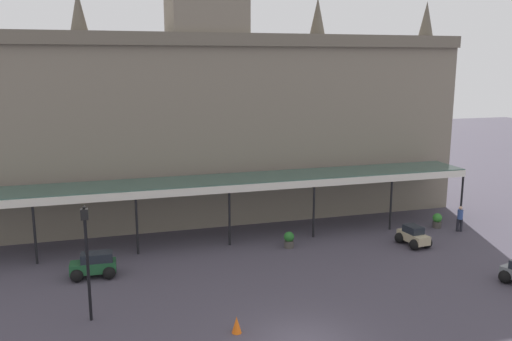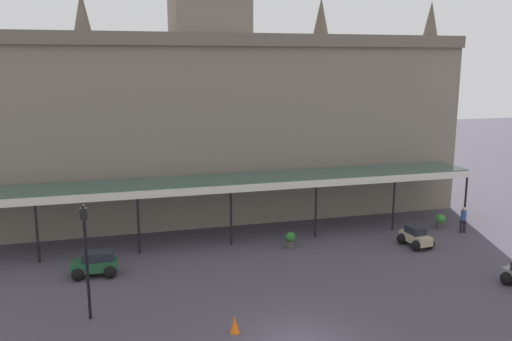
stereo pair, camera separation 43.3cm
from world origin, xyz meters
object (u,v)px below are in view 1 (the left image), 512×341
(car_beige_sedan, at_px, (413,237))
(planter_near_kerb, at_px, (289,240))
(victorian_lamppost, at_px, (87,250))
(traffic_cone, at_px, (237,325))
(car_green_estate, at_px, (94,266))
(planter_forecourt_centre, at_px, (437,220))
(pedestrian_crossing_forecourt, at_px, (460,218))

(car_beige_sedan, height_order, planter_near_kerb, car_beige_sedan)
(victorian_lamppost, distance_m, traffic_cone, 6.86)
(car_green_estate, relative_size, car_beige_sedan, 1.07)
(victorian_lamppost, bearing_deg, planter_near_kerb, 29.00)
(planter_forecourt_centre, bearing_deg, traffic_cone, -148.57)
(car_green_estate, height_order, victorian_lamppost, victorian_lamppost)
(car_green_estate, height_order, car_beige_sedan, car_green_estate)
(traffic_cone, height_order, planter_near_kerb, planter_near_kerb)
(planter_forecourt_centre, bearing_deg, car_beige_sedan, -142.75)
(traffic_cone, distance_m, planter_near_kerb, 10.48)
(victorian_lamppost, xyz_separation_m, traffic_cone, (5.63, -2.80, -2.75))
(car_green_estate, xyz_separation_m, planter_near_kerb, (10.95, 1.35, -0.07))
(planter_near_kerb, bearing_deg, car_beige_sedan, -13.41)
(car_beige_sedan, xyz_separation_m, planter_forecourt_centre, (3.46, 2.63, -0.01))
(car_beige_sedan, distance_m, planter_near_kerb, 7.41)
(car_beige_sedan, distance_m, planter_forecourt_centre, 4.35)
(victorian_lamppost, bearing_deg, car_green_estate, 88.38)
(car_beige_sedan, relative_size, planter_near_kerb, 2.23)
(pedestrian_crossing_forecourt, relative_size, planter_forecourt_centre, 1.74)
(traffic_cone, height_order, planter_forecourt_centre, planter_forecourt_centre)
(planter_forecourt_centre, distance_m, planter_near_kerb, 10.71)
(victorian_lamppost, relative_size, planter_near_kerb, 5.20)
(car_green_estate, height_order, planter_near_kerb, car_green_estate)
(car_beige_sedan, height_order, victorian_lamppost, victorian_lamppost)
(pedestrian_crossing_forecourt, relative_size, traffic_cone, 2.39)
(planter_forecourt_centre, bearing_deg, pedestrian_crossing_forecourt, -51.85)
(traffic_cone, relative_size, planter_near_kerb, 0.73)
(victorian_lamppost, relative_size, traffic_cone, 7.15)
(traffic_cone, xyz_separation_m, planter_near_kerb, (5.46, 8.94, 0.14))
(car_beige_sedan, distance_m, traffic_cone, 14.58)
(pedestrian_crossing_forecourt, xyz_separation_m, victorian_lamppost, (-22.64, -5.94, 2.19))
(planter_forecourt_centre, relative_size, planter_near_kerb, 1.00)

